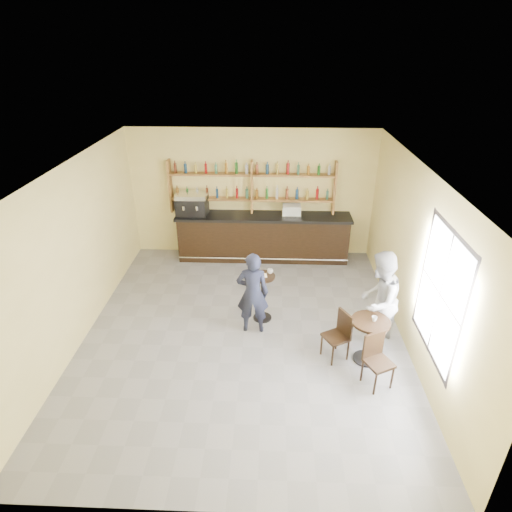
{
  "coord_description": "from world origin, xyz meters",
  "views": [
    {
      "loc": [
        0.49,
        -6.62,
        5.08
      ],
      "look_at": [
        0.2,
        0.8,
        1.25
      ],
      "focal_mm": 30.0,
      "sensor_mm": 36.0,
      "label": 1
    }
  ],
  "objects_px": {
    "bar_counter": "(263,237)",
    "patron_second": "(378,301)",
    "chair_south": "(379,362)",
    "espresso_machine": "(192,204)",
    "pedestal_table": "(263,297)",
    "chair_west": "(336,337)",
    "pastry_case": "(292,210)",
    "cafe_table": "(368,341)",
    "man_main": "(253,293)"
  },
  "relations": [
    {
      "from": "bar_counter",
      "to": "espresso_machine",
      "type": "relative_size",
      "value": 5.77
    },
    {
      "from": "espresso_machine",
      "to": "chair_west",
      "type": "relative_size",
      "value": 0.83
    },
    {
      "from": "espresso_machine",
      "to": "pedestal_table",
      "type": "distance_m",
      "value": 3.35
    },
    {
      "from": "chair_south",
      "to": "chair_west",
      "type": "bearing_deg",
      "value": 106.08
    },
    {
      "from": "pedestal_table",
      "to": "cafe_table",
      "type": "bearing_deg",
      "value": -32.33
    },
    {
      "from": "espresso_machine",
      "to": "chair_west",
      "type": "xyz_separation_m",
      "value": [
        3.09,
        -3.78,
        -0.98
      ]
    },
    {
      "from": "espresso_machine",
      "to": "man_main",
      "type": "distance_m",
      "value": 3.5
    },
    {
      "from": "chair_south",
      "to": "patron_second",
      "type": "xyz_separation_m",
      "value": [
        0.15,
        1.06,
        0.48
      ]
    },
    {
      "from": "bar_counter",
      "to": "patron_second",
      "type": "xyz_separation_m",
      "value": [
        2.11,
        -3.37,
        0.35
      ]
    },
    {
      "from": "bar_counter",
      "to": "chair_west",
      "type": "height_order",
      "value": "bar_counter"
    },
    {
      "from": "bar_counter",
      "to": "cafe_table",
      "type": "distance_m",
      "value": 4.28
    },
    {
      "from": "bar_counter",
      "to": "espresso_machine",
      "type": "bearing_deg",
      "value": 180.0
    },
    {
      "from": "bar_counter",
      "to": "espresso_machine",
      "type": "height_order",
      "value": "espresso_machine"
    },
    {
      "from": "pastry_case",
      "to": "chair_west",
      "type": "distance_m",
      "value": 3.94
    },
    {
      "from": "man_main",
      "to": "chair_west",
      "type": "xyz_separation_m",
      "value": [
        1.48,
        -0.74,
        -0.38
      ]
    },
    {
      "from": "espresso_machine",
      "to": "chair_west",
      "type": "height_order",
      "value": "espresso_machine"
    },
    {
      "from": "chair_west",
      "to": "chair_south",
      "type": "height_order",
      "value": "chair_south"
    },
    {
      "from": "man_main",
      "to": "chair_west",
      "type": "relative_size",
      "value": 1.85
    },
    {
      "from": "espresso_machine",
      "to": "chair_west",
      "type": "bearing_deg",
      "value": -46.37
    },
    {
      "from": "chair_west",
      "to": "patron_second",
      "type": "bearing_deg",
      "value": 89.23
    },
    {
      "from": "bar_counter",
      "to": "patron_second",
      "type": "distance_m",
      "value": 3.99
    },
    {
      "from": "espresso_machine",
      "to": "man_main",
      "type": "xyz_separation_m",
      "value": [
        1.62,
        -3.04,
        -0.6
      ]
    },
    {
      "from": "chair_west",
      "to": "patron_second",
      "type": "height_order",
      "value": "patron_second"
    },
    {
      "from": "pastry_case",
      "to": "patron_second",
      "type": "height_order",
      "value": "patron_second"
    },
    {
      "from": "bar_counter",
      "to": "pedestal_table",
      "type": "relative_size",
      "value": 4.35
    },
    {
      "from": "pastry_case",
      "to": "chair_west",
      "type": "bearing_deg",
      "value": -86.04
    },
    {
      "from": "pastry_case",
      "to": "cafe_table",
      "type": "relative_size",
      "value": 0.55
    },
    {
      "from": "pastry_case",
      "to": "man_main",
      "type": "distance_m",
      "value": 3.18
    },
    {
      "from": "cafe_table",
      "to": "pastry_case",
      "type": "bearing_deg",
      "value": 107.59
    },
    {
      "from": "chair_west",
      "to": "pedestal_table",
      "type": "bearing_deg",
      "value": -160.11
    },
    {
      "from": "espresso_machine",
      "to": "pastry_case",
      "type": "xyz_separation_m",
      "value": [
        2.43,
        0.0,
        -0.13
      ]
    },
    {
      "from": "pedestal_table",
      "to": "chair_south",
      "type": "height_order",
      "value": "pedestal_table"
    },
    {
      "from": "chair_south",
      "to": "espresso_machine",
      "type": "bearing_deg",
      "value": 103.16
    },
    {
      "from": "pedestal_table",
      "to": "cafe_table",
      "type": "relative_size",
      "value": 1.19
    },
    {
      "from": "bar_counter",
      "to": "pedestal_table",
      "type": "bearing_deg",
      "value": -88.87
    },
    {
      "from": "pastry_case",
      "to": "man_main",
      "type": "xyz_separation_m",
      "value": [
        -0.81,
        -3.04,
        -0.48
      ]
    },
    {
      "from": "chair_west",
      "to": "patron_second",
      "type": "distance_m",
      "value": 0.99
    },
    {
      "from": "pastry_case",
      "to": "patron_second",
      "type": "xyz_separation_m",
      "value": [
        1.42,
        -3.37,
        -0.37
      ]
    },
    {
      "from": "pedestal_table",
      "to": "bar_counter",
      "type": "bearing_deg",
      "value": 91.13
    },
    {
      "from": "pastry_case",
      "to": "pedestal_table",
      "type": "xyz_separation_m",
      "value": [
        -0.63,
        -2.66,
        -0.81
      ]
    },
    {
      "from": "bar_counter",
      "to": "pastry_case",
      "type": "distance_m",
      "value": 0.99
    },
    {
      "from": "espresso_machine",
      "to": "pastry_case",
      "type": "distance_m",
      "value": 2.43
    },
    {
      "from": "espresso_machine",
      "to": "cafe_table",
      "type": "bearing_deg",
      "value": -42.1
    },
    {
      "from": "cafe_table",
      "to": "patron_second",
      "type": "bearing_deg",
      "value": 66.06
    },
    {
      "from": "pastry_case",
      "to": "chair_west",
      "type": "xyz_separation_m",
      "value": [
        0.67,
        -3.78,
        -0.86
      ]
    },
    {
      "from": "pedestal_table",
      "to": "pastry_case",
      "type": "bearing_deg",
      "value": 76.65
    },
    {
      "from": "pedestal_table",
      "to": "man_main",
      "type": "bearing_deg",
      "value": -115.22
    },
    {
      "from": "pedestal_table",
      "to": "chair_west",
      "type": "distance_m",
      "value": 1.72
    },
    {
      "from": "man_main",
      "to": "cafe_table",
      "type": "height_order",
      "value": "man_main"
    },
    {
      "from": "espresso_machine",
      "to": "chair_south",
      "type": "distance_m",
      "value": 5.85
    }
  ]
}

